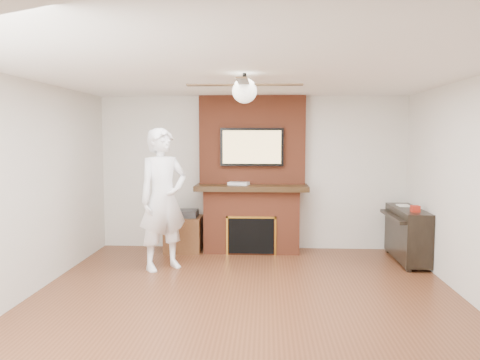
# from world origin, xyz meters

# --- Properties ---
(room_shell) EXTENTS (5.36, 5.86, 2.86)m
(room_shell) POSITION_xyz_m (0.00, 0.00, 1.25)
(room_shell) COLOR #532C18
(room_shell) RESTS_ON ground
(fireplace) EXTENTS (1.78, 0.64, 2.50)m
(fireplace) POSITION_xyz_m (0.00, 2.55, 1.00)
(fireplace) COLOR brown
(fireplace) RESTS_ON ground
(tv) EXTENTS (1.00, 0.08, 0.60)m
(tv) POSITION_xyz_m (0.00, 2.50, 1.68)
(tv) COLOR black
(tv) RESTS_ON fireplace
(ceiling_fan) EXTENTS (1.21, 1.21, 0.31)m
(ceiling_fan) POSITION_xyz_m (-0.00, 0.00, 2.33)
(ceiling_fan) COLOR black
(ceiling_fan) RESTS_ON room_shell
(person) EXTENTS (0.86, 0.83, 1.96)m
(person) POSITION_xyz_m (-1.19, 1.42, 0.98)
(person) COLOR white
(person) RESTS_ON ground
(side_table) EXTENTS (0.58, 0.58, 0.66)m
(side_table) POSITION_xyz_m (-1.10, 2.48, 0.31)
(side_table) COLOR #512D17
(side_table) RESTS_ON ground
(piano) EXTENTS (0.45, 1.22, 0.88)m
(piano) POSITION_xyz_m (2.31, 2.00, 0.43)
(piano) COLOR black
(piano) RESTS_ON ground
(cable_box) EXTENTS (0.35, 0.25, 0.05)m
(cable_box) POSITION_xyz_m (-0.21, 2.45, 1.10)
(cable_box) COLOR silver
(cable_box) RESTS_ON fireplace
(candle_orange) EXTENTS (0.07, 0.07, 0.12)m
(candle_orange) POSITION_xyz_m (-0.08, 2.32, 0.06)
(candle_orange) COLOR red
(candle_orange) RESTS_ON ground
(candle_green) EXTENTS (0.06, 0.06, 0.09)m
(candle_green) POSITION_xyz_m (-0.01, 2.36, 0.05)
(candle_green) COLOR #428B37
(candle_green) RESTS_ON ground
(candle_cream) EXTENTS (0.08, 0.08, 0.11)m
(candle_cream) POSITION_xyz_m (0.02, 2.30, 0.05)
(candle_cream) COLOR beige
(candle_cream) RESTS_ON ground
(candle_blue) EXTENTS (0.06, 0.06, 0.08)m
(candle_blue) POSITION_xyz_m (0.27, 2.30, 0.04)
(candle_blue) COLOR #3943AB
(candle_blue) RESTS_ON ground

